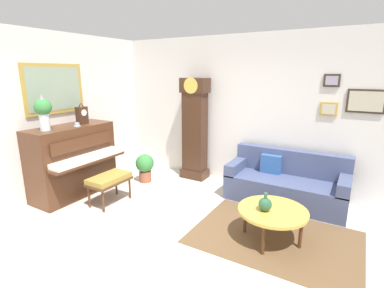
% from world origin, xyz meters
% --- Properties ---
extents(ground_plane, '(6.40, 6.00, 0.10)m').
position_xyz_m(ground_plane, '(0.00, 0.00, -0.05)').
color(ground_plane, beige).
extents(wall_left, '(0.13, 4.90, 2.80)m').
position_xyz_m(wall_left, '(-2.60, 0.01, 1.41)').
color(wall_left, silver).
rests_on(wall_left, ground_plane).
extents(wall_back, '(5.30, 0.13, 2.80)m').
position_xyz_m(wall_back, '(0.01, 2.40, 1.40)').
color(wall_back, silver).
rests_on(wall_back, ground_plane).
extents(area_rug, '(2.10, 1.50, 0.01)m').
position_xyz_m(area_rug, '(1.22, 0.72, 0.00)').
color(area_rug, brown).
rests_on(area_rug, ground_plane).
extents(piano, '(0.87, 1.44, 1.24)m').
position_xyz_m(piano, '(-2.23, 0.33, 0.63)').
color(piano, '#4C2B19').
rests_on(piano, ground_plane).
extents(piano_bench, '(0.42, 0.70, 0.48)m').
position_xyz_m(piano_bench, '(-1.43, 0.37, 0.41)').
color(piano_bench, '#4C2B19').
rests_on(piano_bench, ground_plane).
extents(grandfather_clock, '(0.52, 0.34, 2.03)m').
position_xyz_m(grandfather_clock, '(-0.82, 2.13, 0.96)').
color(grandfather_clock, '#3D2316').
rests_on(grandfather_clock, ground_plane).
extents(couch, '(1.90, 0.80, 0.84)m').
position_xyz_m(couch, '(1.07, 1.94, 0.31)').
color(couch, '#424C70').
rests_on(couch, ground_plane).
extents(coffee_table, '(0.88, 0.88, 0.43)m').
position_xyz_m(coffee_table, '(1.19, 0.64, 0.40)').
color(coffee_table, gold).
rests_on(coffee_table, ground_plane).
extents(mantel_clock, '(0.13, 0.18, 0.38)m').
position_xyz_m(mantel_clock, '(-2.23, 0.59, 1.41)').
color(mantel_clock, '#3D2316').
rests_on(mantel_clock, piano).
extents(flower_vase, '(0.26, 0.26, 0.58)m').
position_xyz_m(flower_vase, '(-2.23, -0.11, 1.55)').
color(flower_vase, silver).
rests_on(flower_vase, piano).
extents(teacup, '(0.12, 0.12, 0.06)m').
position_xyz_m(teacup, '(-2.12, 0.39, 1.26)').
color(teacup, '#ADC6D6').
rests_on(teacup, piano).
extents(green_jug, '(0.17, 0.17, 0.24)m').
position_xyz_m(green_jug, '(1.11, 0.56, 0.52)').
color(green_jug, '#234C33').
rests_on(green_jug, coffee_table).
extents(potted_plant, '(0.36, 0.36, 0.56)m').
position_xyz_m(potted_plant, '(-1.55, 1.42, 0.32)').
color(potted_plant, '#935138').
rests_on(potted_plant, ground_plane).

